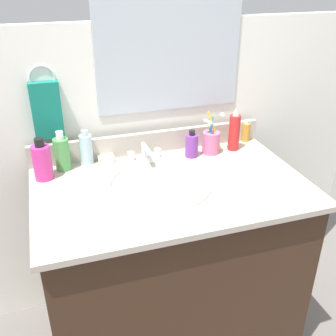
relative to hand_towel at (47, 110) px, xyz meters
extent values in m
plane|color=#66605B|center=(0.40, -0.32, -0.99)|extent=(6.00, 6.00, 0.00)
cube|color=#382316|center=(0.40, -0.32, -0.62)|extent=(0.95, 0.57, 0.75)
cube|color=#B2A899|center=(0.40, -0.32, -0.23)|extent=(0.99, 0.62, 0.02)
cube|color=#B2A899|center=(0.40, -0.02, -0.17)|extent=(0.99, 0.02, 0.09)
cube|color=white|center=(0.40, 0.04, -0.34)|extent=(2.09, 0.04, 1.30)
cube|color=#B2BCC6|center=(0.50, 0.02, 0.23)|extent=(0.60, 0.01, 0.56)
torus|color=silver|center=(0.00, 0.02, 0.12)|extent=(0.10, 0.01, 0.10)
cube|color=#147260|center=(0.00, 0.00, 0.00)|extent=(0.11, 0.04, 0.22)
torus|color=white|center=(0.35, -0.30, -0.22)|extent=(0.39, 0.39, 0.02)
ellipsoid|color=white|center=(0.35, -0.30, -0.26)|extent=(0.34, 0.34, 0.11)
cylinder|color=#B2B5BA|center=(0.35, -0.30, -0.29)|extent=(0.04, 0.04, 0.01)
cube|color=silver|center=(0.35, -0.10, -0.21)|extent=(0.16, 0.05, 0.01)
cylinder|color=silver|center=(0.35, -0.10, -0.18)|extent=(0.02, 0.02, 0.06)
cylinder|color=silver|center=(0.35, -0.14, -0.15)|extent=(0.02, 0.09, 0.02)
cylinder|color=silver|center=(0.30, -0.10, -0.19)|extent=(0.03, 0.03, 0.04)
cylinder|color=silver|center=(0.41, -0.10, -0.19)|extent=(0.03, 0.03, 0.04)
cylinder|color=red|center=(0.75, -0.11, -0.14)|extent=(0.05, 0.05, 0.15)
cone|color=white|center=(0.75, -0.11, -0.05)|extent=(0.02, 0.02, 0.04)
cylinder|color=#D8338C|center=(-0.04, -0.13, -0.15)|extent=(0.07, 0.07, 0.13)
cylinder|color=black|center=(-0.04, -0.13, -0.07)|extent=(0.03, 0.03, 0.03)
cylinder|color=silver|center=(0.13, -0.05, -0.16)|extent=(0.05, 0.05, 0.12)
cylinder|color=silver|center=(0.13, -0.05, -0.09)|extent=(0.03, 0.03, 0.02)
cylinder|color=gold|center=(0.84, -0.04, -0.18)|extent=(0.04, 0.04, 0.08)
cylinder|color=white|center=(0.84, -0.04, -0.13)|extent=(0.02, 0.02, 0.01)
cylinder|color=#7A3899|center=(0.55, -0.12, -0.17)|extent=(0.05, 0.05, 0.10)
cylinder|color=black|center=(0.55, -0.12, -0.11)|extent=(0.02, 0.02, 0.02)
cylinder|color=#4C9E4C|center=(0.03, -0.07, -0.16)|extent=(0.06, 0.06, 0.13)
cylinder|color=white|center=(0.03, -0.07, -0.08)|extent=(0.03, 0.03, 0.03)
cylinder|color=#D16693|center=(0.64, -0.11, -0.17)|extent=(0.07, 0.07, 0.09)
cylinder|color=blue|center=(0.63, -0.12, -0.13)|extent=(0.03, 0.03, 0.15)
cube|color=white|center=(0.62, -0.13, -0.07)|extent=(0.01, 0.02, 0.01)
cylinder|color=yellow|center=(0.65, -0.11, -0.12)|extent=(0.07, 0.01, 0.17)
cube|color=white|center=(0.68, -0.11, -0.05)|extent=(0.01, 0.02, 0.01)
cylinder|color=green|center=(0.63, -0.11, -0.13)|extent=(0.04, 0.01, 0.15)
cube|color=white|center=(0.61, -0.11, -0.07)|extent=(0.01, 0.02, 0.01)
cube|color=white|center=(0.20, -0.06, -0.21)|extent=(0.06, 0.04, 0.02)
camera|label=1|loc=(0.00, -1.51, 0.50)|focal=42.37mm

